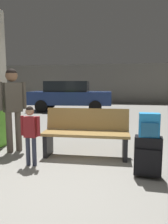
# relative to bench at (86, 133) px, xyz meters

# --- Properties ---
(ground_plane) EXTENTS (18.00, 18.00, 0.10)m
(ground_plane) POSITION_rel_bench_xyz_m (-0.17, 2.59, -0.49)
(ground_plane) COLOR gray
(garage_back_wall) EXTENTS (18.00, 0.12, 2.80)m
(garage_back_wall) POSITION_rel_bench_xyz_m (-0.17, 11.45, 0.96)
(garage_back_wall) COLOR slate
(garage_back_wall) RESTS_ON ground_plane
(bench) EXTENTS (1.62, 0.58, 0.89)m
(bench) POSITION_rel_bench_xyz_m (0.00, 0.00, 0.00)
(bench) COLOR #9E7A42
(bench) RESTS_ON ground_plane
(suitcase) EXTENTS (0.40, 0.27, 0.60)m
(suitcase) POSITION_rel_bench_xyz_m (1.04, -0.77, -0.12)
(suitcase) COLOR black
(suitcase) RESTS_ON ground_plane
(backpack_bright) EXTENTS (0.28, 0.20, 0.34)m
(backpack_bright) POSITION_rel_bench_xyz_m (1.04, -0.77, 0.33)
(backpack_bright) COLOR #268CD8
(backpack_bright) RESTS_ON suitcase
(child) EXTENTS (0.34, 0.20, 1.00)m
(child) POSITION_rel_bench_xyz_m (-0.82, -0.65, 0.17)
(child) COLOR #33384C
(child) RESTS_ON ground_plane
(adult) EXTENTS (0.40, 0.45, 1.65)m
(adult) POSITION_rel_bench_xyz_m (-1.46, -0.01, 0.58)
(adult) COLOR brown
(adult) RESTS_ON ground_plane
(parked_car_far) EXTENTS (4.22, 2.05, 1.51)m
(parked_car_far) POSITION_rel_bench_xyz_m (-1.97, 6.57, 0.36)
(parked_car_far) COLOR navy
(parked_car_far) RESTS_ON ground_plane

